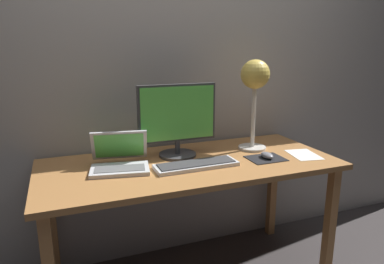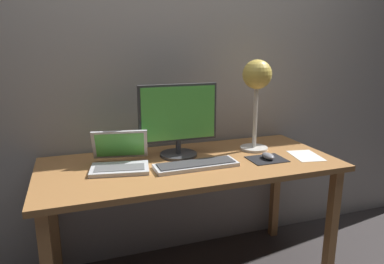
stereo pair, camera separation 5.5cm
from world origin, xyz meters
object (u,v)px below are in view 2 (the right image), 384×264
(monitor, at_px, (178,118))
(laptop, at_px, (120,157))
(desk_lamp, at_px, (257,82))
(mouse, at_px, (268,156))
(keyboard_main, at_px, (195,165))

(monitor, relative_size, laptop, 1.35)
(laptop, relative_size, desk_lamp, 0.62)
(mouse, bearing_deg, desk_lamp, 83.77)
(laptop, height_order, desk_lamp, desk_lamp)
(laptop, height_order, mouse, laptop)
(desk_lamp, distance_m, mouse, 0.44)
(keyboard_main, bearing_deg, mouse, -1.87)
(monitor, relative_size, keyboard_main, 1.01)
(desk_lamp, height_order, mouse, desk_lamp)
(laptop, bearing_deg, monitor, 12.93)
(laptop, distance_m, desk_lamp, 0.89)
(laptop, bearing_deg, desk_lamp, 3.46)
(laptop, xyz_separation_m, desk_lamp, (0.81, 0.05, 0.36))
(monitor, height_order, mouse, monitor)
(keyboard_main, xyz_separation_m, mouse, (0.42, -0.01, 0.01))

